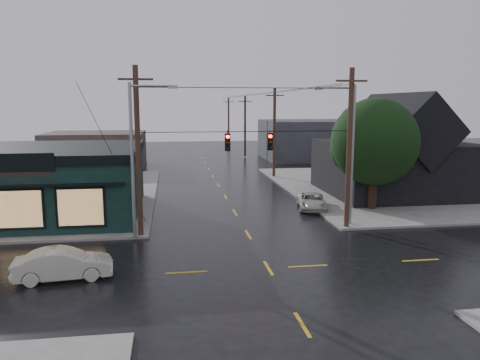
{
  "coord_description": "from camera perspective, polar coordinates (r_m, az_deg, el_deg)",
  "views": [
    {
      "loc": [
        -4.6,
        -21.45,
        7.94
      ],
      "look_at": [
        -0.49,
        6.14,
        3.4
      ],
      "focal_mm": 35.0,
      "sensor_mm": 36.0,
      "label": 1
    }
  ],
  "objects": [
    {
      "name": "utility_pole_ne",
      "position": [
        31.1,
        12.82,
        -5.79
      ],
      "size": [
        2.0,
        0.32,
        10.15
      ],
      "primitive_type": null,
      "color": "#321F16",
      "rests_on": "ground"
    },
    {
      "name": "bg_building_east",
      "position": [
        69.75,
        8.77,
        4.91
      ],
      "size": [
        14.0,
        12.0,
        5.6
      ],
      "primitive_type": "cube",
      "color": "#2C2B31",
      "rests_on": "ground"
    },
    {
      "name": "utility_pole_far_c",
      "position": [
        90.48,
        -1.39,
        4.2
      ],
      "size": [
        2.0,
        0.32,
        9.15
      ],
      "primitive_type": null,
      "color": "#321F16",
      "rests_on": "ground"
    },
    {
      "name": "utility_pole_nw",
      "position": [
        29.11,
        -11.97,
        -6.79
      ],
      "size": [
        2.0,
        0.32,
        10.15
      ],
      "primitive_type": null,
      "color": "#321F16",
      "rests_on": "ground"
    },
    {
      "name": "pizza_shop",
      "position": [
        36.33,
        -24.99,
        -0.15
      ],
      "size": [
        16.3,
        12.34,
        4.9
      ],
      "color": "black",
      "rests_on": "ground"
    },
    {
      "name": "ne_building",
      "position": [
        43.29,
        18.54,
        4.17
      ],
      "size": [
        12.6,
        11.6,
        8.75
      ],
      "color": "black",
      "rests_on": "ground"
    },
    {
      "name": "bg_building_west",
      "position": [
        62.42,
        -17.12,
        3.55
      ],
      "size": [
        12.0,
        10.0,
        4.4
      ],
      "primitive_type": "cube",
      "color": "#2F2422",
      "rests_on": "ground"
    },
    {
      "name": "sedan_cream",
      "position": [
        23.14,
        -20.72,
        -9.57
      ],
      "size": [
        4.49,
        2.02,
        1.43
      ],
      "primitive_type": "imported",
      "rotation": [
        0.0,
        0.0,
        1.69
      ],
      "color": "beige",
      "rests_on": "ground"
    },
    {
      "name": "sidewalk_ne",
      "position": [
        48.83,
        21.92,
        -0.7
      ],
      "size": [
        28.0,
        28.0,
        0.15
      ],
      "primitive_type": "cube",
      "color": "slate",
      "rests_on": "ground"
    },
    {
      "name": "span_signal_assembly",
      "position": [
        28.42,
        1.07,
        4.72
      ],
      "size": [
        13.0,
        0.48,
        1.23
      ],
      "color": "black",
      "rests_on": "ground"
    },
    {
      "name": "streetlight_ne",
      "position": [
        31.91,
        13.2,
        -5.42
      ],
      "size": [
        5.4,
        0.3,
        9.15
      ],
      "primitive_type": null,
      "color": "gray",
      "rests_on": "ground"
    },
    {
      "name": "ground_plane",
      "position": [
        23.32,
        3.48,
        -10.68
      ],
      "size": [
        160.0,
        160.0,
        0.0
      ],
      "primitive_type": "plane",
      "color": "black"
    },
    {
      "name": "utility_pole_far_b",
      "position": [
        70.77,
        0.61,
        2.8
      ],
      "size": [
        2.0,
        0.32,
        9.15
      ],
      "primitive_type": null,
      "color": "#321F16",
      "rests_on": "ground"
    },
    {
      "name": "streetlight_nw",
      "position": [
        28.46,
        -12.66,
        -7.19
      ],
      "size": [
        5.4,
        0.3,
        9.15
      ],
      "primitive_type": null,
      "color": "gray",
      "rests_on": "ground"
    },
    {
      "name": "corner_tree",
      "position": [
        36.18,
        16.09,
        4.46
      ],
      "size": [
        6.5,
        6.5,
        8.27
      ],
      "color": "black",
      "rests_on": "ground"
    },
    {
      "name": "utility_pole_far_a",
      "position": [
        51.29,
        4.14,
        0.31
      ],
      "size": [
        2.0,
        0.32,
        9.65
      ],
      "primitive_type": null,
      "color": "#321F16",
      "rests_on": "ground"
    },
    {
      "name": "suv_silver",
      "position": [
        36.18,
        8.76,
        -2.57
      ],
      "size": [
        2.82,
        4.65,
        1.21
      ],
      "primitive_type": "imported",
      "rotation": [
        0.0,
        0.0,
        -0.2
      ],
      "color": "#BAB6AC",
      "rests_on": "ground"
    }
  ]
}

